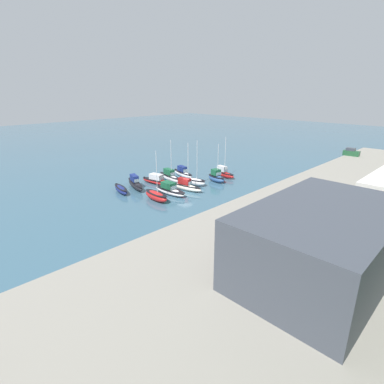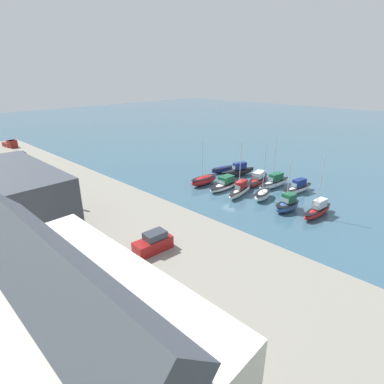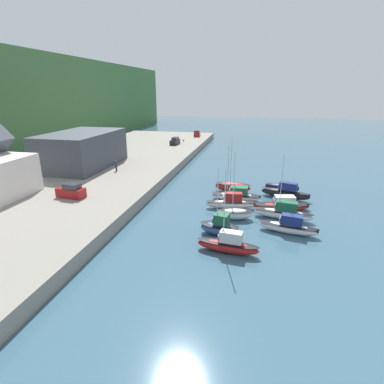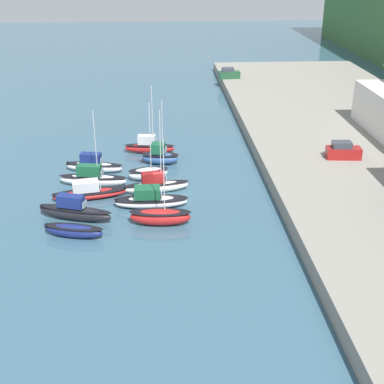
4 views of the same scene
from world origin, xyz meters
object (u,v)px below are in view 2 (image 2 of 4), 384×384
object	(u,v)px
moored_boat_9	(238,171)
pickup_truck_0	(11,144)
moored_boat_3	(240,190)
parked_car_2	(22,158)
parked_car_0	(153,243)
moored_boat_4	(225,184)
moored_boat_5	(204,180)
moored_boat_10	(223,169)
moored_boat_6	(298,188)
moored_boat_7	(274,182)
dog_on_quay	(20,155)
moored_boat_2	(263,195)
person_on_quay	(80,202)
moored_boat_8	(258,179)
moored_boat_1	(287,205)
moored_boat_0	(318,210)

from	to	relation	value
moored_boat_9	pickup_truck_0	bearing A→B (deg)	43.21
moored_boat_3	parked_car_2	bearing A→B (deg)	16.75
parked_car_0	parked_car_2	xyz separation A→B (m)	(47.60, -2.75, 0.00)
moored_boat_4	moored_boat_5	size ratio (longest dim) A/B	0.87
moored_boat_5	parked_car_2	size ratio (longest dim) A/B	2.13
parked_car_0	moored_boat_10	bearing A→B (deg)	-58.82
moored_boat_6	moored_boat_7	world-z (taller)	moored_boat_7
moored_boat_7	dog_on_quay	size ratio (longest dim) A/B	10.73
moored_boat_5	dog_on_quay	distance (m)	44.33
moored_boat_5	dog_on_quay	world-z (taller)	moored_boat_5
moored_boat_6	pickup_truck_0	bearing A→B (deg)	32.13
moored_boat_6	parked_car_2	size ratio (longest dim) A/B	1.73
moored_boat_6	pickup_truck_0	world-z (taller)	pickup_truck_0
moored_boat_4	pickup_truck_0	size ratio (longest dim) A/B	1.63
moored_boat_2	parked_car_2	distance (m)	51.14
moored_boat_5	moored_boat_4	bearing A→B (deg)	-161.70
moored_boat_5	parked_car_0	distance (m)	26.37
moored_boat_6	moored_boat_9	bearing A→B (deg)	8.99
moored_boat_2	moored_boat_9	distance (m)	12.66
person_on_quay	moored_boat_10	bearing A→B (deg)	-90.86
moored_boat_8	moored_boat_10	xyz separation A→B (m)	(8.87, -0.45, -0.06)
moored_boat_5	moored_boat_8	size ratio (longest dim) A/B	1.07
moored_boat_1	person_on_quay	size ratio (longest dim) A/B	3.93
parked_car_0	dog_on_quay	distance (m)	53.23
parked_car_0	dog_on_quay	bearing A→B (deg)	1.14
moored_boat_7	parked_car_2	bearing A→B (deg)	40.43
parked_car_2	pickup_truck_0	xyz separation A→B (m)	(17.60, -2.96, -0.10)
moored_boat_6	moored_boat_8	bearing A→B (deg)	13.74
moored_boat_4	parked_car_0	world-z (taller)	parked_car_0
moored_boat_9	dog_on_quay	xyz separation A→B (m)	(41.60, 27.78, 1.20)
moored_boat_9	pickup_truck_0	xyz separation A→B (m)	(53.71, 25.96, 1.56)
parked_car_0	moored_boat_2	bearing A→B (deg)	-81.75
moored_boat_5	pickup_truck_0	size ratio (longest dim) A/B	1.88
moored_boat_0	moored_boat_4	distance (m)	16.82
moored_boat_1	parked_car_2	size ratio (longest dim) A/B	1.94
moored_boat_1	moored_boat_2	distance (m)	5.35
moored_boat_7	moored_boat_8	world-z (taller)	moored_boat_7
dog_on_quay	parked_car_0	bearing A→B (deg)	112.40
moored_boat_3	dog_on_quay	world-z (taller)	moored_boat_3
parked_car_2	person_on_quay	xyz separation A→B (m)	(-31.98, 3.12, 0.18)
moored_boat_9	person_on_quay	bearing A→B (deg)	100.07
moored_boat_1	dog_on_quay	distance (m)	60.07
moored_boat_10	moored_boat_1	bearing A→B (deg)	170.09
moored_boat_10	parked_car_2	world-z (taller)	parked_car_2
moored_boat_2	dog_on_quay	xyz separation A→B (m)	(51.85, 20.35, 1.40)
moored_boat_3	moored_boat_5	size ratio (longest dim) A/B	1.04
parked_car_0	pickup_truck_0	xyz separation A→B (m)	(65.20, -5.71, -0.10)
moored_boat_2	moored_boat_5	world-z (taller)	moored_boat_2
moored_boat_6	dog_on_quay	bearing A→B (deg)	37.77
moored_boat_4	moored_boat_10	world-z (taller)	moored_boat_4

